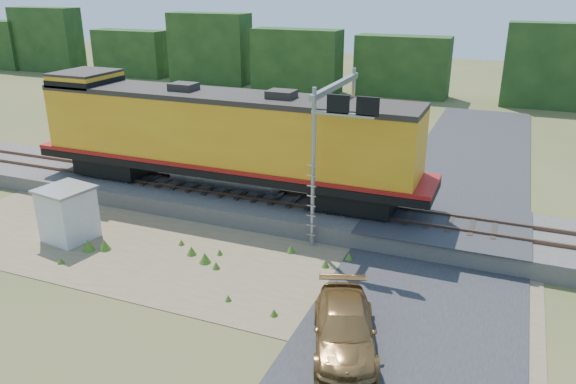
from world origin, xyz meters
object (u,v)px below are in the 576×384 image
at_px(locomotive, 218,136).
at_px(signal_gantry, 338,119).
at_px(shed, 68,214).
at_px(car, 345,329).

xyz_separation_m(locomotive, signal_gantry, (6.30, -0.66, 1.54)).
xyz_separation_m(locomotive, shed, (-4.09, -6.14, -2.37)).
xyz_separation_m(signal_gantry, car, (3.00, -8.46, -4.45)).
bearing_deg(car, signal_gantry, 90.42).
bearing_deg(locomotive, shed, -123.70).
bearing_deg(signal_gantry, car, -70.50).
bearing_deg(signal_gantry, shed, -152.19).
height_order(shed, car, shed).
relative_size(shed, signal_gantry, 0.35).
bearing_deg(shed, signal_gantry, 36.94).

